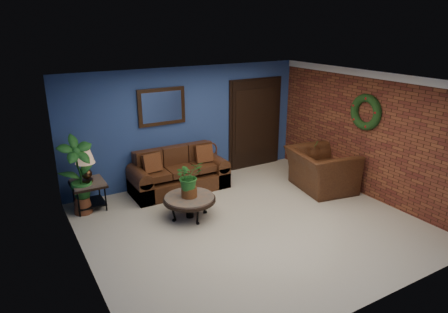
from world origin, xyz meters
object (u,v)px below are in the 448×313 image
sofa (178,176)px  coffee_table (189,199)px  end_table (88,188)px  side_chair (212,160)px  armchair (321,170)px  table_lamp (85,162)px

sofa → coffee_table: bearing=-104.9°
coffee_table → end_table: (-1.49, 1.26, 0.08)m
coffee_table → end_table: bearing=139.7°
coffee_table → side_chair: bearing=48.0°
end_table → armchair: (4.45, -1.47, -0.00)m
coffee_table → side_chair: 1.79m
table_lamp → end_table: bearing=153.4°
sofa → armchair: size_ratio=1.54×
coffee_table → sofa: bearing=75.1°
end_table → side_chair: 2.69m
table_lamp → sofa: bearing=0.8°
end_table → table_lamp: bearing=-26.6°
coffee_table → table_lamp: size_ratio=1.61×
table_lamp → side_chair: table_lamp is taller
sofa → coffee_table: (-0.34, -1.29, 0.05)m
table_lamp → side_chair: (2.69, 0.06, -0.45)m
end_table → coffee_table: bearing=-40.3°
end_table → side_chair: side_chair is taller
sofa → armchair: sofa is taller
table_lamp → armchair: table_lamp is taller
end_table → side_chair: size_ratio=0.71×
sofa → end_table: size_ratio=3.28×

